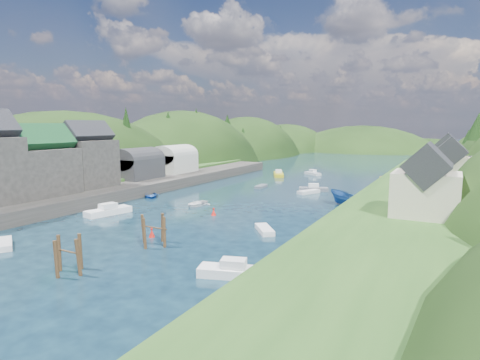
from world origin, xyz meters
The scene contains 15 objects.
ground centered at (0.00, 50.00, 0.00)m, with size 600.00×600.00×0.00m, color black.
hillside_left centered at (-45.00, 75.00, -8.03)m, with size 44.00×245.56×52.00m.
far_hills centered at (1.22, 174.01, -10.80)m, with size 103.00×68.00×44.00m.
hill_trees centered at (0.16, 65.17, 11.12)m, with size 90.80×149.62×12.23m.
quay_left centered at (-24.00, 20.00, 1.00)m, with size 12.00×110.00×2.00m, color #2D2B28.
terrace_left_grass centered at (-31.00, 20.00, 1.25)m, with size 12.00×110.00×2.50m, color #234719.
quayside_buildings centered at (-26.00, 6.39, 7.09)m, with size 8.00×35.84×12.90m.
boat_sheds centered at (-26.00, 39.00, 5.27)m, with size 7.00×21.00×7.50m.
terrace_right centered at (25.00, 40.00, 1.20)m, with size 16.00×120.00×2.40m, color #234719.
right_bank_cottages centered at (28.00, 48.33, 5.84)m, with size 9.00×59.24×8.41m.
piling_cluster_near centered at (0.99, -4.90, 1.34)m, with size 2.93×2.76×3.83m.
piling_cluster_far centered at (2.04, 4.89, 1.33)m, with size 3.43×3.18×3.79m.
channel_buoy_near centered at (-0.18, 7.13, 0.48)m, with size 0.70×0.70×1.10m.
channel_buoy_far centered at (0.21, 19.76, 0.48)m, with size 0.70×0.70×1.10m.
moored_boats centered at (-0.16, 24.69, 0.64)m, with size 38.12×93.48×2.51m.
Camera 1 is at (29.65, -27.10, 12.79)m, focal length 30.00 mm.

